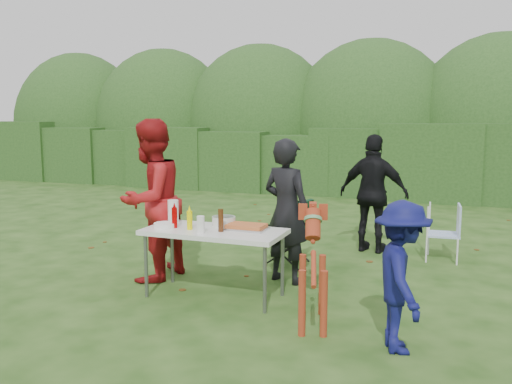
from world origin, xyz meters
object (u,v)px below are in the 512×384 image
(person_black_puffy, at_px, (374,194))
(paper_towel_roll, at_px, (173,211))
(person_cook, at_px, (286,211))
(beer_bottle, at_px, (221,220))
(mustard_bottle, at_px, (190,220))
(person_red_jacket, at_px, (151,200))
(child, at_px, (401,277))
(folding_table, at_px, (214,234))
(lawn_chair, at_px, (443,232))
(camping_chair, at_px, (287,231))
(dog, at_px, (313,271))
(ketchup_bottle, at_px, (175,218))

(person_black_puffy, relative_size, paper_towel_roll, 6.50)
(person_cook, relative_size, beer_bottle, 7.05)
(person_cook, relative_size, mustard_bottle, 8.45)
(person_red_jacket, height_order, paper_towel_roll, person_red_jacket)
(mustard_bottle, bearing_deg, child, -14.60)
(folding_table, height_order, person_black_puffy, person_black_puffy)
(lawn_chair, height_order, paper_towel_roll, paper_towel_roll)
(person_cook, height_order, camping_chair, person_cook)
(person_cook, distance_m, mustard_bottle, 1.19)
(person_red_jacket, relative_size, mustard_bottle, 9.56)
(mustard_bottle, bearing_deg, person_cook, 47.63)
(dog, distance_m, paper_towel_roll, 1.91)
(person_cook, relative_size, person_red_jacket, 0.88)
(dog, bearing_deg, folding_table, 55.98)
(folding_table, bearing_deg, person_cook, 54.99)
(child, relative_size, dog, 1.16)
(dog, bearing_deg, child, -124.26)
(folding_table, relative_size, person_cook, 0.89)
(person_red_jacket, relative_size, dog, 1.75)
(folding_table, height_order, dog, dog)
(lawn_chair, height_order, ketchup_bottle, ketchup_bottle)
(ketchup_bottle, height_order, paper_towel_roll, paper_towel_roll)
(lawn_chair, relative_size, mustard_bottle, 3.88)
(person_black_puffy, height_order, child, person_black_puffy)
(mustard_bottle, bearing_deg, paper_towel_roll, 143.16)
(person_cook, distance_m, paper_towel_roll, 1.31)
(person_black_puffy, relative_size, ketchup_bottle, 7.68)
(folding_table, bearing_deg, mustard_bottle, -160.78)
(folding_table, distance_m, child, 2.13)
(ketchup_bottle, bearing_deg, mustard_bottle, -4.98)
(child, xyz_separation_m, dog, (-0.82, 0.28, -0.11))
(person_cook, xyz_separation_m, ketchup_bottle, (-1.00, -0.86, 0.00))
(person_cook, distance_m, person_black_puffy, 1.93)
(folding_table, height_order, camping_chair, camping_chair)
(person_cook, xyz_separation_m, lawn_chair, (1.69, 1.67, -0.46))
(person_black_puffy, relative_size, beer_bottle, 7.04)
(folding_table, height_order, person_cook, person_cook)
(person_red_jacket, bearing_deg, mustard_bottle, 67.28)
(person_cook, height_order, paper_towel_roll, person_cook)
(folding_table, distance_m, ketchup_bottle, 0.47)
(person_cook, height_order, child, person_cook)
(camping_chair, bearing_deg, person_black_puffy, -119.85)
(child, bearing_deg, person_cook, 25.88)
(folding_table, bearing_deg, person_red_jacket, 161.78)
(lawn_chair, bearing_deg, person_cook, 40.01)
(mustard_bottle, xyz_separation_m, beer_bottle, (0.36, 0.02, 0.02))
(person_black_puffy, relative_size, lawn_chair, 2.18)
(person_red_jacket, distance_m, child, 3.18)
(person_cook, bearing_deg, dog, 136.54)
(child, bearing_deg, person_red_jacket, 52.57)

